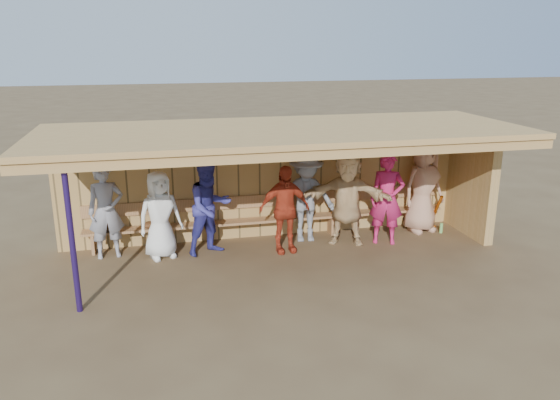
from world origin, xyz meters
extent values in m
plane|color=brown|center=(0.00, 0.00, 0.00)|extent=(90.00, 90.00, 0.00)
imported|color=#93929A|center=(-3.28, 0.81, 0.91)|extent=(0.72, 0.53, 1.83)
imported|color=white|center=(-2.29, 0.56, 0.85)|extent=(0.96, 0.78, 1.70)
imported|color=#373594|center=(-1.35, 0.54, 0.94)|extent=(1.13, 1.02, 1.89)
imported|color=#B5361D|center=(0.07, 0.30, 0.87)|extent=(1.05, 0.51, 1.74)
imported|color=gray|center=(0.66, 0.81, 0.94)|extent=(1.29, 0.84, 1.88)
imported|color=#E2B87F|center=(1.43, 0.47, 0.97)|extent=(1.87, 1.20, 1.93)
imported|color=#C9205B|center=(2.22, 0.31, 0.94)|extent=(0.80, 0.67, 1.88)
imported|color=tan|center=(3.28, 0.81, 1.00)|extent=(1.09, 0.83, 2.00)
cube|color=tan|center=(0.00, 1.35, 1.20)|extent=(8.60, 0.20, 2.40)
cube|color=tan|center=(4.20, 0.45, 1.20)|extent=(0.20, 1.62, 2.40)
cube|color=tan|center=(0.00, 0.00, 2.45)|extent=(8.80, 3.20, 0.10)
cube|color=tan|center=(0.00, -1.50, 2.32)|extent=(8.80, 0.10, 0.18)
cube|color=tan|center=(-3.80, 0.00, 2.31)|extent=(0.08, 3.00, 0.16)
cube|color=tan|center=(-2.85, 0.00, 2.31)|extent=(0.08, 3.00, 0.16)
cube|color=tan|center=(-1.90, 0.00, 2.31)|extent=(0.08, 3.00, 0.16)
cube|color=tan|center=(-0.95, 0.00, 2.31)|extent=(0.08, 3.00, 0.16)
cube|color=tan|center=(0.00, 0.00, 2.31)|extent=(0.08, 3.00, 0.16)
cube|color=tan|center=(0.95, 0.00, 2.31)|extent=(0.08, 3.00, 0.16)
cube|color=tan|center=(1.90, 0.00, 2.31)|extent=(0.08, 3.00, 0.16)
cube|color=tan|center=(2.85, 0.00, 2.31)|extent=(0.08, 3.00, 0.16)
cube|color=tan|center=(3.80, 0.00, 2.31)|extent=(0.08, 3.00, 0.16)
cylinder|color=navy|center=(-3.60, -1.40, 1.20)|extent=(0.09, 0.09, 2.40)
cube|color=#AC7A4A|center=(0.00, 1.06, 0.42)|extent=(7.60, 0.32, 0.05)
cube|color=#AC7A4A|center=(0.00, 1.22, 0.80)|extent=(7.60, 0.04, 0.26)
cube|color=#AC7A4A|center=(-3.60, 1.06, 0.20)|extent=(0.06, 0.29, 0.40)
cube|color=#AC7A4A|center=(-1.29, 1.06, 0.20)|extent=(0.06, 0.29, 0.40)
cube|color=#AC7A4A|center=(1.29, 1.06, 0.20)|extent=(0.06, 0.29, 0.40)
cube|color=#AC7A4A|center=(3.60, 1.06, 0.20)|extent=(0.06, 0.29, 0.40)
cylinder|color=orange|center=(3.65, 0.86, 0.40)|extent=(0.13, 0.41, 0.80)
sphere|color=#CA6317|center=(3.65, 0.86, 0.04)|extent=(0.08, 0.08, 0.08)
ellipsoid|color=#593319|center=(-3.36, 1.01, 0.52)|extent=(0.30, 0.24, 0.14)
ellipsoid|color=#593319|center=(-2.49, 1.01, 0.52)|extent=(0.30, 0.24, 0.14)
ellipsoid|color=#593319|center=(-1.40, 1.01, 0.52)|extent=(0.30, 0.24, 0.14)
cylinder|color=#9CC763|center=(2.29, 1.11, 0.56)|extent=(0.07, 0.07, 0.22)
cylinder|color=orange|center=(2.75, 1.11, 0.56)|extent=(0.07, 0.07, 0.22)
cylinder|color=#70B95C|center=(3.65, 0.56, 0.11)|extent=(0.07, 0.07, 0.22)
camera|label=1|loc=(-2.32, -9.53, 4.04)|focal=35.00mm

